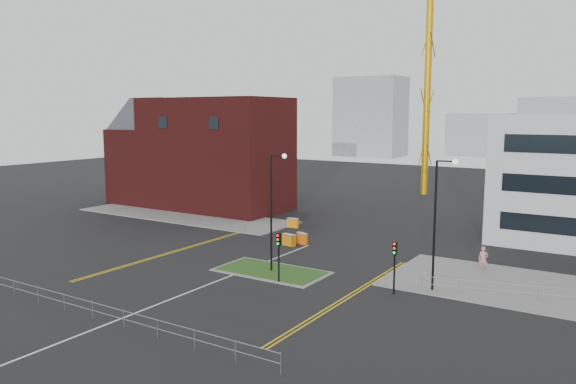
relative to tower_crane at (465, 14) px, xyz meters
The scene contains 26 objects.
ground 58.97m from the tower_crane, 93.82° to the right, with size 200.00×200.00×0.00m, color black.
pavement_left 46.56m from the tower_crane, 127.20° to the right, with size 28.00×8.00×0.12m, color slate.
pavement_right 50.14m from the tower_crane, 64.68° to the right, with size 24.00×10.00×0.12m, color slate.
island_kerb 51.78m from the tower_crane, 91.96° to the right, with size 8.60×4.60×0.08m, color slate.
grass_island 51.77m from the tower_crane, 91.96° to the right, with size 8.00×4.00×0.12m, color #1E4818.
brick_building 40.98m from the tower_crane, 136.67° to the right, with size 24.20×10.07×14.24m.
tower_crane is the anchor object (origin of this frame).
streetlamp_island 49.34m from the tower_crane, 91.68° to the right, with size 1.46×0.36×9.18m.
streetlamp_right_near 48.69m from the tower_crane, 76.06° to the right, with size 1.46×0.36×9.18m.
traffic_light_island 52.36m from the tower_crane, 89.44° to the right, with size 0.28×0.33×3.65m.
traffic_light_right 51.28m from the tower_crane, 79.36° to the right, with size 0.28×0.33×3.65m.
railing_front 64.11m from the tower_crane, 93.44° to the right, with size 24.05×0.05×1.10m.
railing_left 45.32m from the tower_crane, 112.55° to the right, with size 6.05×0.05×1.10m.
railing_right 51.25m from the tower_crane, 67.78° to the right, with size 19.05×5.05×1.10m.
centre_line 57.18m from the tower_crane, 93.97° to the right, with size 0.15×30.00×0.01m, color silver.
yellow_left_a 51.59m from the tower_crane, 106.26° to the right, with size 0.12×24.00×0.01m, color gold.
yellow_left_b 51.52m from the tower_crane, 105.89° to the right, with size 0.12×24.00×0.01m, color gold.
yellow_right_a 53.85m from the tower_crane, 82.78° to the right, with size 0.12×20.00×0.01m, color gold.
yellow_right_b 53.89m from the tower_crane, 82.42° to the right, with size 0.12×20.00×0.01m, color gold.
skyline_a 81.21m from the tower_crane, 123.03° to the left, with size 18.00×12.00×22.00m, color gray.
skyline_b 79.23m from the tower_crane, 85.21° to the left, with size 24.00×12.00×16.00m, color gray.
skyline_d 89.90m from the tower_crane, 97.56° to the left, with size 30.00×12.00×12.00m, color gray.
pedestrian 45.43m from the tower_crane, 71.36° to the right, with size 0.72×0.47×1.97m, color #C68089.
barrier_left 39.99m from the tower_crane, 106.81° to the right, with size 1.28×0.61×1.03m.
barrier_mid 44.94m from the tower_crane, 97.70° to the right, with size 1.35×0.63×1.09m.
barrier_right 43.85m from the tower_crane, 96.92° to the right, with size 1.32×0.84×1.06m.
Camera 1 is at (25.57, -26.75, 12.16)m, focal length 35.00 mm.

